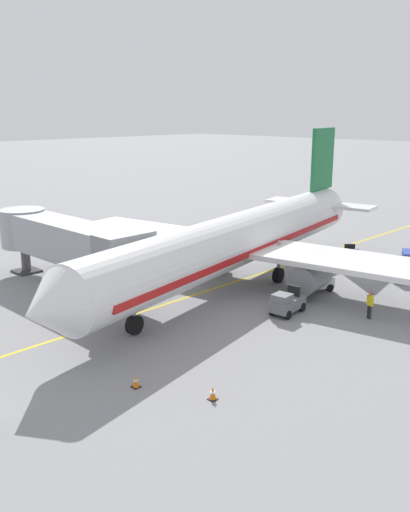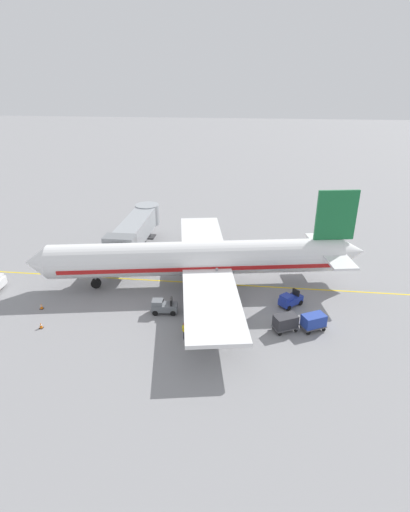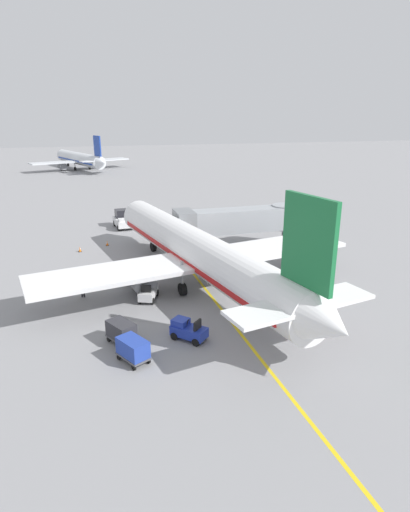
# 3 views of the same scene
# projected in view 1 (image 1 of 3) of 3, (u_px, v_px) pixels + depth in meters

# --- Properties ---
(ground_plane) EXTENTS (400.00, 400.00, 0.00)m
(ground_plane) POSITION_uv_depth(u_px,v_px,m) (220.00, 287.00, 39.49)
(ground_plane) COLOR gray
(gate_lead_in_line) EXTENTS (0.24, 80.00, 0.01)m
(gate_lead_in_line) POSITION_uv_depth(u_px,v_px,m) (220.00, 287.00, 39.49)
(gate_lead_in_line) COLOR gold
(gate_lead_in_line) RESTS_ON ground
(parked_airliner) EXTENTS (30.45, 37.19, 10.63)m
(parked_airliner) POSITION_uv_depth(u_px,v_px,m) (239.00, 240.00, 39.55)
(parked_airliner) COLOR white
(parked_airliner) RESTS_ON ground
(jet_bridge) EXTENTS (15.17, 3.50, 4.98)m
(jet_bridge) POSITION_uv_depth(u_px,v_px,m) (66.00, 241.00, 38.23)
(jet_bridge) COLOR #93999E
(jet_bridge) RESTS_ON ground
(baggage_tug_lead) EXTENTS (2.09, 2.77, 1.62)m
(baggage_tug_lead) POSITION_uv_depth(u_px,v_px,m) (314.00, 281.00, 38.33)
(baggage_tug_lead) COLOR silver
(baggage_tug_lead) RESTS_ON ground
(baggage_tug_trailing) EXTENTS (2.59, 2.64, 1.62)m
(baggage_tug_trailing) POSITION_uv_depth(u_px,v_px,m) (351.00, 257.00, 44.61)
(baggage_tug_trailing) COLOR #1E339E
(baggage_tug_trailing) RESTS_ON ground
(baggage_tug_spare) EXTENTS (1.50, 2.61, 1.62)m
(baggage_tug_spare) POSITION_uv_depth(u_px,v_px,m) (287.00, 303.00, 34.03)
(baggage_tug_spare) COLOR slate
(baggage_tug_spare) RESTS_ON ground
(baggage_cart_front) EXTENTS (2.17, 2.89, 1.58)m
(baggage_cart_front) POSITION_uv_depth(u_px,v_px,m) (401.00, 267.00, 40.97)
(baggage_cart_front) COLOR #4C4C51
(baggage_cart_front) RESTS_ON ground
(ground_crew_wing_walker) EXTENTS (0.68, 0.43, 1.69)m
(ground_crew_wing_walker) POSITION_uv_depth(u_px,v_px,m) (370.00, 303.00, 33.19)
(ground_crew_wing_walker) COLOR #232328
(ground_crew_wing_walker) RESTS_ON ground
(safety_cone_nose_left) EXTENTS (0.36, 0.36, 0.59)m
(safety_cone_nose_left) POSITION_uv_depth(u_px,v_px,m) (136.00, 381.00, 25.01)
(safety_cone_nose_left) COLOR black
(safety_cone_nose_left) RESTS_ON ground
(safety_cone_nose_right) EXTENTS (0.36, 0.36, 0.59)m
(safety_cone_nose_right) POSITION_uv_depth(u_px,v_px,m) (213.00, 393.00, 23.95)
(safety_cone_nose_right) COLOR black
(safety_cone_nose_right) RESTS_ON ground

